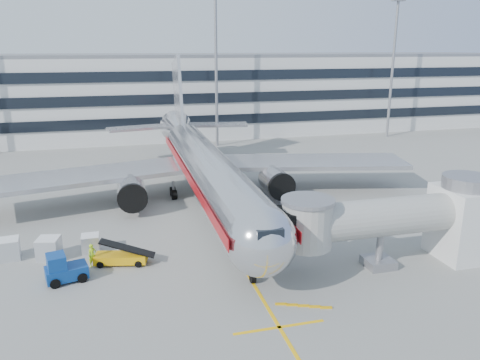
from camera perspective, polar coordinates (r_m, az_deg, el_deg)
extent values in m
plane|color=gray|center=(42.76, -1.48, -7.46)|extent=(180.00, 180.00, 0.00)
cube|color=#FFB80D|center=(51.89, -4.04, -3.19)|extent=(0.25, 70.00, 0.01)
cube|color=#FFB80D|center=(30.90, 4.81, -17.45)|extent=(6.00, 0.25, 0.01)
cylinder|color=silver|center=(48.77, -3.69, 0.72)|extent=(5.00, 36.00, 5.00)
sphere|color=silver|center=(32.24, 2.60, -7.43)|extent=(5.00, 5.00, 5.00)
cone|color=silver|center=(70.84, -7.34, 5.92)|extent=(5.00, 10.00, 5.00)
cube|color=black|center=(30.49, 3.47, -6.57)|extent=(1.80, 1.20, 0.90)
cube|color=#B7B7BC|center=(57.79, 7.99, 2.20)|extent=(24.95, 12.07, 0.50)
cube|color=#B7B7BC|center=(53.62, -18.61, 0.43)|extent=(24.95, 12.07, 0.50)
cylinder|color=#99999E|center=(53.20, 4.41, -0.23)|extent=(3.00, 4.20, 3.00)
cylinder|color=#99999E|center=(50.44, -13.05, -1.52)|extent=(3.00, 4.20, 3.00)
cylinder|color=black|center=(51.39, 5.13, -0.83)|extent=(3.10, 0.50, 3.10)
cylinder|color=black|center=(48.53, -12.96, -2.21)|extent=(3.10, 0.50, 3.10)
cube|color=#B7B7BC|center=(70.71, -7.52, 9.50)|extent=(0.45, 9.39, 13.72)
cube|color=#B7B7BC|center=(72.61, -3.13, 6.75)|extent=(10.41, 4.94, 0.35)
cube|color=#B7B7BC|center=(71.24, -11.88, 6.26)|extent=(10.41, 4.94, 0.35)
cylinder|color=gray|center=(35.38, 1.55, -11.10)|extent=(0.24, 0.24, 1.80)
cylinder|color=black|center=(35.58, 1.55, -11.75)|extent=(0.35, 0.90, 0.90)
cylinder|color=gray|center=(55.94, -1.61, -0.66)|extent=(0.30, 0.30, 2.00)
cylinder|color=gray|center=(54.91, -8.13, -1.14)|extent=(0.30, 0.30, 2.00)
cube|color=#9F0B10|center=(49.22, -0.82, 1.26)|extent=(0.06, 38.00, 0.90)
cube|color=#9F0B10|center=(48.30, -6.63, 0.86)|extent=(0.06, 38.00, 0.90)
cube|color=silver|center=(42.83, 25.46, -4.73)|extent=(4.00, 4.50, 6.00)
cylinder|color=gray|center=(41.82, 26.02, -0.23)|extent=(4.00, 4.00, 1.00)
cylinder|color=#A8A8A3|center=(38.13, 16.96, -4.36)|extent=(13.00, 3.00, 3.00)
cylinder|color=#A8A8A3|center=(35.34, 8.17, -5.43)|extent=(3.80, 3.80, 3.40)
cylinder|color=gray|center=(34.70, 8.30, -2.51)|extent=(4.00, 4.00, 0.30)
cube|color=black|center=(34.88, 6.20, -5.65)|extent=(1.40, 2.60, 2.60)
cylinder|color=gray|center=(39.08, 16.66, -7.94)|extent=(0.56, 0.56, 3.20)
cube|color=gray|center=(39.59, 16.51, -9.60)|extent=(2.20, 2.20, 0.70)
cylinder|color=black|center=(39.16, 15.37, -9.80)|extent=(0.35, 0.70, 0.70)
cylinder|color=black|center=(40.04, 17.63, -9.40)|extent=(0.35, 0.70, 0.70)
cube|color=silver|center=(97.09, -9.57, 10.14)|extent=(150.00, 24.00, 15.00)
cube|color=black|center=(85.58, -8.67, 7.05)|extent=(150.00, 0.30, 1.80)
cube|color=black|center=(85.06, -8.78, 9.71)|extent=(150.00, 0.30, 1.80)
cube|color=black|center=(84.73, -8.90, 12.40)|extent=(150.00, 0.30, 1.80)
cube|color=gray|center=(96.64, -9.79, 14.74)|extent=(150.00, 24.00, 0.60)
cylinder|color=gray|center=(82.10, -2.91, 12.81)|extent=(0.50, 0.50, 25.00)
cylinder|color=gray|center=(95.12, 18.07, 12.50)|extent=(0.50, 0.50, 25.00)
cube|color=gray|center=(95.37, 18.76, 20.11)|extent=(2.40, 1.20, 0.50)
cube|color=#DD9F09|center=(39.55, -14.30, -9.19)|extent=(4.37, 2.39, 0.66)
cube|color=black|center=(39.20, -14.39, -8.06)|extent=(4.47, 1.98, 1.44)
cylinder|color=black|center=(40.57, -16.19, -9.04)|extent=(0.61, 0.38, 0.56)
cylinder|color=black|center=(39.42, -16.65, -9.84)|extent=(0.61, 0.38, 0.56)
cylinder|color=black|center=(39.94, -11.95, -9.14)|extent=(0.61, 0.38, 0.56)
cylinder|color=black|center=(38.77, -12.27, -9.96)|extent=(0.61, 0.38, 0.56)
cube|color=navy|center=(38.04, -20.37, -10.49)|extent=(3.29, 2.35, 0.96)
cube|color=navy|center=(37.58, -21.48, -9.32)|extent=(1.61, 1.85, 1.17)
cube|color=black|center=(37.43, -21.54, -8.81)|extent=(1.46, 1.62, 0.11)
cylinder|color=black|center=(38.81, -21.92, -10.64)|extent=(0.80, 0.48, 0.74)
cylinder|color=black|center=(37.38, -21.61, -11.65)|extent=(0.80, 0.48, 0.74)
cylinder|color=black|center=(38.99, -19.09, -10.22)|extent=(0.80, 0.48, 0.74)
cylinder|color=black|center=(37.56, -18.67, -11.21)|extent=(0.80, 0.48, 0.74)
cube|color=silver|center=(43.46, -26.34, -7.59)|extent=(1.85, 1.85, 1.71)
cube|color=white|center=(43.15, -26.48, -6.52)|extent=(1.85, 1.85, 0.06)
cube|color=silver|center=(42.18, -22.26, -7.75)|extent=(2.01, 2.01, 1.77)
cube|color=white|center=(41.84, -22.39, -6.61)|extent=(2.01, 2.01, 0.07)
cube|color=silver|center=(42.33, -17.75, -7.41)|extent=(1.46, 1.46, 1.49)
cube|color=white|center=(42.04, -17.84, -6.45)|extent=(1.46, 1.46, 0.06)
imported|color=#AEDE17|center=(39.59, -17.55, -8.75)|extent=(0.82, 0.72, 1.89)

